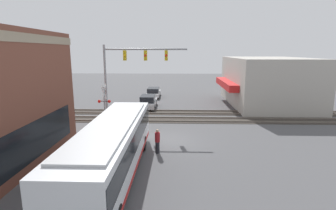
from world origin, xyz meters
The scene contains 11 objects.
ground_plane centered at (0.00, 0.00, 0.00)m, with size 120.00×120.00×0.00m, color #4C4C4F.
shop_building centered at (14.29, -11.95, 2.94)m, with size 13.87×10.18×5.89m.
city_bus centered at (-6.00, 2.80, 1.68)m, with size 12.18×2.59×3.04m.
traffic_signal_gantry centered at (4.57, 3.68, 5.38)m, with size 0.42×7.52×7.26m.
crossing_signal centered at (3.65, 5.84, 2.30)m, with size 1.41×1.18×3.81m.
rail_track_near centered at (6.00, 0.00, 0.03)m, with size 2.60×60.00×0.15m.
rail_track_far centered at (9.20, 0.00, 0.03)m, with size 2.60×60.00×0.15m.
parked_car_silver centered at (11.55, 2.80, 0.71)m, with size 4.76×1.82×1.53m.
parked_car_white centered at (19.00, 2.80, 0.66)m, with size 4.76×1.82×1.41m.
pedestrian_at_crossing centered at (4.26, 4.69, 0.93)m, with size 0.34×0.34×1.81m.
pedestrian_near_bus centered at (-2.57, 0.65, 0.84)m, with size 0.34×0.34×1.65m.
Camera 1 is at (-19.10, -0.59, 6.71)m, focal length 28.00 mm.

